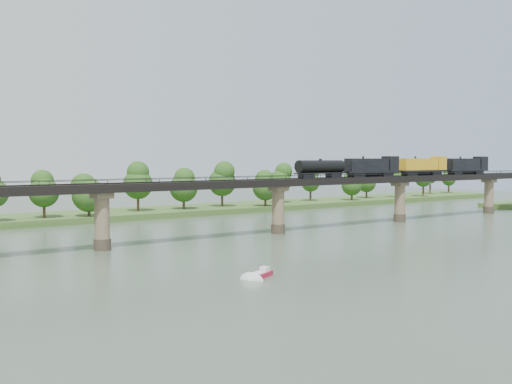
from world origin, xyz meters
TOP-DOWN VIEW (x-y plane):
  - ground at (0.00, 0.00)m, footprint 400.00×400.00m
  - far_bank at (0.00, 85.00)m, footprint 300.00×24.00m
  - bridge at (0.00, 30.00)m, footprint 236.00×30.00m
  - bridge_superstructure at (0.00, 30.00)m, footprint 220.00×4.90m
  - far_treeline at (-8.21, 80.52)m, footprint 289.06×17.54m
  - freight_train at (42.41, 30.00)m, footprint 71.99×2.80m
  - motorboat at (-34.25, -6.67)m, footprint 4.68×3.29m

SIDE VIEW (x-z plane):
  - ground at x=0.00m, z-range 0.00..0.00m
  - motorboat at x=-34.25m, z-range -0.19..1.04m
  - far_bank at x=0.00m, z-range 0.00..1.60m
  - bridge at x=0.00m, z-range -0.29..11.21m
  - far_treeline at x=-8.21m, z-range 2.03..15.63m
  - bridge_superstructure at x=0.00m, z-range 11.42..12.17m
  - freight_train at x=42.41m, z-range 11.39..16.34m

